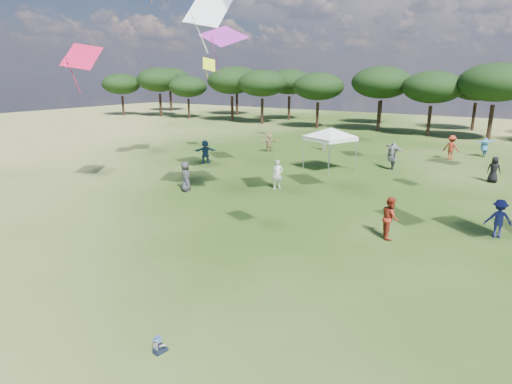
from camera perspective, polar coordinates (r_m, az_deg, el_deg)
tree_line at (r=51.80m, az=28.63°, el=12.49°), size 108.78×17.63×7.77m
tent_left at (r=29.61m, az=9.92°, el=8.21°), size 5.01×5.01×3.26m
toddler at (r=11.05m, az=-12.87°, el=-19.33°), size 0.32×0.35×0.46m
festival_crowd at (r=29.92m, az=18.36°, el=3.93°), size 29.44×23.38×1.93m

